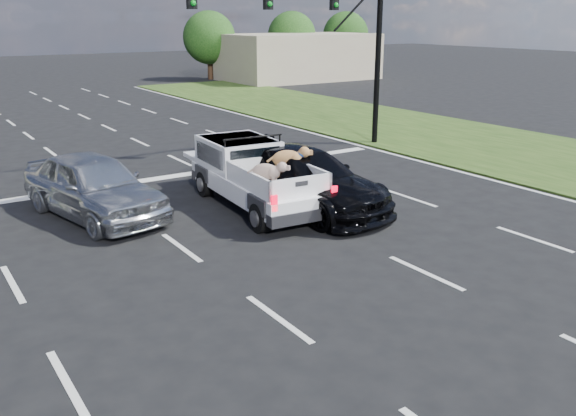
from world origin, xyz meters
The scene contains 11 objects.
ground centered at (0.00, 0.00, 0.00)m, with size 160.00×160.00×0.00m, color black.
road_markings centered at (0.00, 6.56, 0.01)m, with size 17.75×60.00×0.01m.
grass_shoulder_right centered at (13.00, 6.00, 0.03)m, with size 8.00×60.00×0.06m, color #223C12.
traffic_signal centered at (7.20, 10.50, 4.73)m, with size 9.11×0.31×7.00m.
building_right centered at (22.00, 34.00, 1.80)m, with size 12.00×7.00×3.60m, color tan.
tree_far_d centered at (16.00, 38.00, 3.29)m, with size 4.20×4.20×5.40m.
tree_far_e centered at (24.00, 38.00, 3.29)m, with size 4.20×4.20×5.40m.
tree_far_f centered at (30.00, 38.00, 3.29)m, with size 4.20×4.20×5.40m.
pickup_truck centered at (1.22, 5.83, 0.88)m, with size 2.23×5.18×1.90m.
silver_sedan centered at (-2.66, 7.24, 0.82)m, with size 1.95×4.83×1.65m, color #B0B3B7.
black_coupe centered at (2.20, 4.92, 0.79)m, with size 2.21×5.43×1.58m, color black.
Camera 1 is at (-6.75, -7.85, 4.90)m, focal length 38.00 mm.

